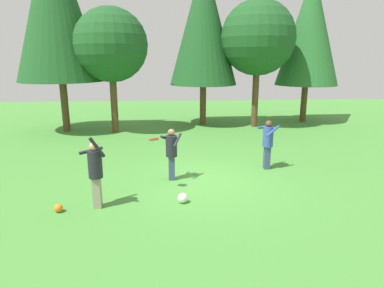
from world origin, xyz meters
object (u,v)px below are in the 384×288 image
(person_catcher, at_px, (268,140))
(tree_left, at_px, (111,45))
(person_thrower, at_px, (95,169))
(person_bystander, at_px, (171,150))
(tree_center, at_px, (204,23))
(tree_far_left, at_px, (55,3))
(tree_right, at_px, (258,38))
(ball_white, at_px, (183,198))
(ball_orange, at_px, (58,208))
(frisbee, at_px, (154,139))
(ball_blue, at_px, (94,164))
(tree_far_right, at_px, (310,29))

(person_catcher, height_order, tree_left, tree_left)
(person_catcher, bearing_deg, person_thrower, 2.24)
(person_bystander, bearing_deg, tree_center, -165.08)
(person_catcher, xyz_separation_m, tree_far_left, (-8.50, 6.67, 5.14))
(tree_right, bearing_deg, tree_left, -171.81)
(person_bystander, relative_size, ball_white, 6.04)
(ball_orange, bearing_deg, frisbee, 26.72)
(person_thrower, height_order, tree_center, tree_center)
(ball_orange, height_order, tree_far_left, tree_far_left)
(person_thrower, height_order, ball_white, person_thrower)
(ball_blue, distance_m, ball_white, 4.17)
(tree_right, height_order, tree_far_right, tree_far_right)
(ball_blue, height_order, ball_white, ball_blue)
(person_catcher, bearing_deg, tree_center, -106.33)
(ball_orange, height_order, tree_center, tree_center)
(ball_orange, distance_m, tree_center, 12.97)
(person_thrower, xyz_separation_m, tree_right, (6.37, 9.91, 3.60))
(person_bystander, relative_size, tree_far_right, 0.19)
(frisbee, bearing_deg, tree_right, 60.95)
(person_bystander, xyz_separation_m, tree_right, (4.52, 8.04, 3.67))
(ball_blue, relative_size, tree_left, 0.04)
(person_thrower, xyz_separation_m, tree_left, (-0.93, 8.86, 3.19))
(tree_right, relative_size, tree_left, 1.10)
(frisbee, bearing_deg, tree_left, 106.20)
(tree_far_left, distance_m, tree_center, 7.27)
(ball_blue, relative_size, tree_right, 0.04)
(person_catcher, distance_m, frisbee, 4.10)
(ball_orange, xyz_separation_m, tree_center, (4.54, 10.94, 5.29))
(ball_white, distance_m, tree_far_left, 12.35)
(frisbee, height_order, tree_right, tree_right)
(person_catcher, relative_size, tree_center, 0.19)
(ball_white, bearing_deg, tree_far_left, 121.11)
(tree_far_left, bearing_deg, frisbee, -60.17)
(person_bystander, height_order, tree_far_right, tree_far_right)
(person_bystander, height_order, ball_white, person_bystander)
(person_bystander, height_order, tree_center, tree_center)
(person_catcher, bearing_deg, tree_far_right, -144.34)
(person_bystander, distance_m, ball_blue, 3.02)
(ball_orange, distance_m, tree_left, 9.95)
(person_bystander, distance_m, ball_orange, 3.54)
(person_catcher, xyz_separation_m, tree_right, (1.34, 7.19, 3.63))
(tree_left, bearing_deg, person_catcher, -45.89)
(ball_orange, distance_m, ball_blue, 3.38)
(tree_left, bearing_deg, person_thrower, -84.03)
(person_catcher, relative_size, person_bystander, 1.04)
(ball_white, bearing_deg, tree_left, 109.20)
(tree_left, bearing_deg, ball_blue, -88.33)
(person_catcher, relative_size, tree_left, 0.28)
(person_thrower, height_order, tree_right, tree_right)
(person_catcher, distance_m, tree_far_right, 10.51)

